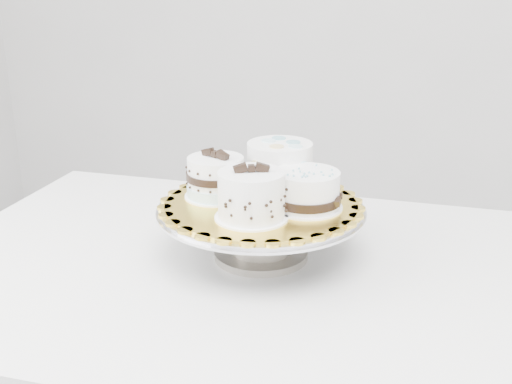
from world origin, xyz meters
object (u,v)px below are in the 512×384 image
(cake_dots, at_px, (280,166))
(table, at_px, (256,314))
(cake_banded, at_px, (216,179))
(cake_ribbon, at_px, (307,191))
(cake_board, at_px, (261,204))
(cake_swirl, at_px, (251,196))
(cake_stand, at_px, (261,222))

(cake_dots, bearing_deg, table, -73.90)
(cake_banded, distance_m, cake_ribbon, 0.16)
(cake_board, distance_m, cake_swirl, 0.08)
(cake_swirl, bearing_deg, cake_board, 70.96)
(cake_board, xyz_separation_m, cake_banded, (-0.08, 0.00, 0.03))
(cake_board, bearing_deg, cake_swirl, -82.99)
(cake_dots, height_order, cake_ribbon, cake_dots)
(cake_board, height_order, cake_dots, cake_dots)
(table, distance_m, cake_stand, 0.16)
(cake_stand, distance_m, cake_dots, 0.11)
(cake_board, xyz_separation_m, cake_swirl, (0.01, -0.07, 0.04))
(cake_swirl, bearing_deg, cake_ribbon, 20.78)
(cake_banded, bearing_deg, cake_swirl, -17.55)
(cake_swirl, distance_m, cake_banded, 0.11)
(cake_stand, distance_m, cake_ribbon, 0.10)
(table, bearing_deg, cake_board, 90.51)
(table, height_order, cake_board, cake_board)
(cake_board, bearing_deg, table, -84.96)
(table, height_order, cake_ribbon, cake_ribbon)
(cake_dots, distance_m, cake_ribbon, 0.10)
(table, relative_size, cake_stand, 3.40)
(cake_board, bearing_deg, cake_stand, -116.57)
(cake_stand, relative_size, cake_ribbon, 2.80)
(cake_board, bearing_deg, cake_dots, 85.80)
(cake_stand, relative_size, cake_dots, 2.44)
(table, xyz_separation_m, cake_stand, (-0.00, 0.03, 0.15))
(table, distance_m, cake_board, 0.19)
(table, height_order, cake_banded, cake_banded)
(cake_swirl, xyz_separation_m, cake_dots, (-0.00, 0.14, 0.01))
(cake_banded, bearing_deg, cake_dots, 61.58)
(cake_banded, height_order, cake_ribbon, cake_banded)
(cake_ribbon, bearing_deg, cake_dots, 127.66)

